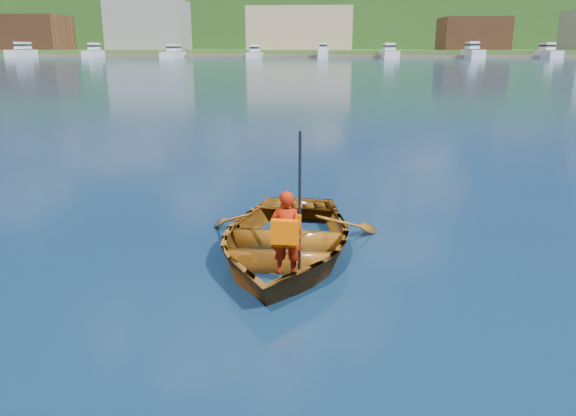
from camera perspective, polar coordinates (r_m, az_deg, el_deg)
The scene contains 8 objects.
ground at distance 8.23m, azimuth -8.85°, elevation -4.49°, with size 600.00×600.00×0.00m.
rowboat at distance 7.93m, azimuth -0.42°, elevation -3.18°, with size 2.99×4.01×0.80m.
child_paddler at distance 6.93m, azimuth -0.16°, elevation -2.49°, with size 0.41×0.35×1.79m.
shoreline at distance 244.25m, azimuth 3.13°, elevation 17.78°, with size 400.00×140.00×22.00m.
dock at distance 155.81m, azimuth 0.05°, elevation 15.15°, with size 160.03×10.34×0.80m.
waterfront_buildings at distance 172.85m, azimuth 0.26°, elevation 17.68°, with size 202.00×16.00×14.00m.
marina_yachts at distance 151.02m, azimuth 0.63°, elevation 15.50°, with size 140.39×13.45×4.44m.
hillside_trees at distance 245.92m, azimuth 10.97°, elevation 19.20°, with size 301.59×77.87×23.97m.
Camera 1 is at (1.71, -7.52, 2.86)m, focal length 35.00 mm.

